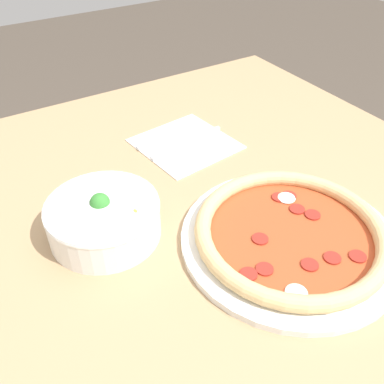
# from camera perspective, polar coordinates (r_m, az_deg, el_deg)

# --- Properties ---
(dining_table) EXTENTS (1.25, 1.02, 0.77)m
(dining_table) POSITION_cam_1_polar(r_m,az_deg,el_deg) (0.78, 6.57, -11.36)
(dining_table) COLOR tan
(dining_table) RESTS_ON ground_plane
(pizza) EXTENTS (0.35, 0.35, 0.04)m
(pizza) POSITION_cam_1_polar(r_m,az_deg,el_deg) (0.70, 12.96, -5.54)
(pizza) COLOR white
(pizza) RESTS_ON dining_table
(bowl) EXTENTS (0.18, 0.18, 0.08)m
(bowl) POSITION_cam_1_polar(r_m,az_deg,el_deg) (0.70, -11.76, -3.27)
(bowl) COLOR white
(bowl) RESTS_ON dining_table
(napkin) EXTENTS (0.21, 0.21, 0.00)m
(napkin) POSITION_cam_1_polar(r_m,az_deg,el_deg) (0.92, -0.91, 6.45)
(napkin) COLOR white
(napkin) RESTS_ON dining_table
(fork) EXTENTS (0.03, 0.18, 0.00)m
(fork) POSITION_cam_1_polar(r_m,az_deg,el_deg) (0.90, 0.12, 5.89)
(fork) COLOR silver
(fork) RESTS_ON napkin
(knife) EXTENTS (0.03, 0.20, 0.01)m
(knife) POSITION_cam_1_polar(r_m,az_deg,el_deg) (0.94, -1.17, 7.39)
(knife) COLOR silver
(knife) RESTS_ON napkin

